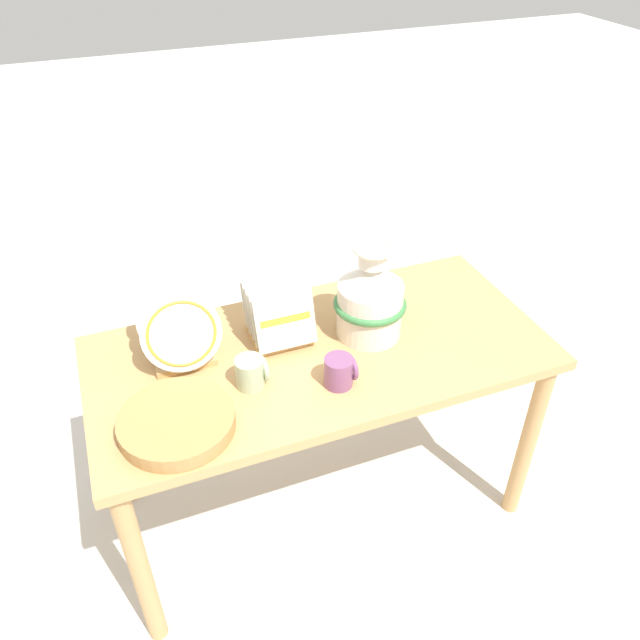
% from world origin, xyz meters
% --- Properties ---
extents(ground_plane, '(14.00, 14.00, 0.00)m').
position_xyz_m(ground_plane, '(0.00, 0.00, 0.00)').
color(ground_plane, beige).
extents(display_table, '(1.39, 0.66, 0.73)m').
position_xyz_m(display_table, '(0.00, 0.00, 0.64)').
color(display_table, tan).
rests_on(display_table, ground_plane).
extents(ceramic_vase, '(0.22, 0.22, 0.31)m').
position_xyz_m(ceramic_vase, '(0.17, 0.02, 0.86)').
color(ceramic_vase, silver).
rests_on(ceramic_vase, display_table).
extents(dish_rack_round_plates, '(0.23, 0.22, 0.25)m').
position_xyz_m(dish_rack_round_plates, '(-0.40, 0.11, 0.83)').
color(dish_rack_round_plates, tan).
rests_on(dish_rack_round_plates, display_table).
extents(dish_rack_square_plates, '(0.18, 0.20, 0.20)m').
position_xyz_m(dish_rack_square_plates, '(-0.10, 0.11, 0.81)').
color(dish_rack_square_plates, tan).
rests_on(dish_rack_square_plates, display_table).
extents(wicker_charger_stack, '(0.30, 0.30, 0.04)m').
position_xyz_m(wicker_charger_stack, '(-0.47, -0.17, 0.75)').
color(wicker_charger_stack, '#AD7F47').
rests_on(wicker_charger_stack, display_table).
extents(mug_plum_glaze, '(0.09, 0.08, 0.09)m').
position_xyz_m(mug_plum_glaze, '(-0.00, -0.16, 0.78)').
color(mug_plum_glaze, '#7A4770').
rests_on(mug_plum_glaze, display_table).
extents(mug_sage_glaze, '(0.09, 0.08, 0.09)m').
position_xyz_m(mug_sage_glaze, '(-0.24, -0.08, 0.78)').
color(mug_sage_glaze, '#9EB28E').
rests_on(mug_sage_glaze, display_table).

